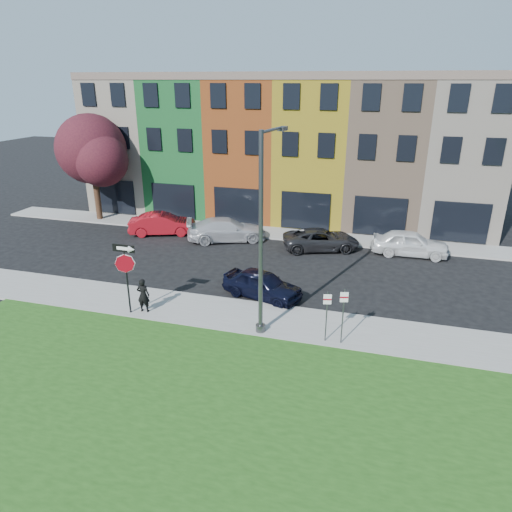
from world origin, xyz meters
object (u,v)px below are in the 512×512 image
(sedan_near, at_px, (262,284))
(street_lamp, at_px, (263,236))
(man, at_px, (143,295))
(stop_sign, at_px, (125,265))

(sedan_near, height_order, street_lamp, street_lamp)
(man, distance_m, street_lamp, 6.50)
(sedan_near, relative_size, street_lamp, 0.52)
(stop_sign, xyz_separation_m, man, (0.57, 0.29, -1.53))
(stop_sign, distance_m, sedan_near, 6.53)
(man, bearing_deg, street_lamp, 172.69)
(stop_sign, distance_m, man, 1.65)
(stop_sign, height_order, street_lamp, street_lamp)
(man, xyz_separation_m, street_lamp, (5.58, -0.06, 3.34))
(sedan_near, distance_m, street_lamp, 4.85)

